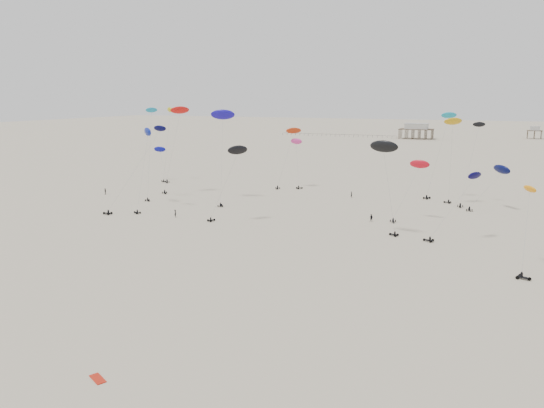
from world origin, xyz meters
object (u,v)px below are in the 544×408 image
at_px(pavilion_main, 416,132).
at_px(spectator_0, 176,217).
at_px(pavilion_small, 534,133).
at_px(rig_4, 414,175).
at_px(rig_9, 169,126).
at_px(rig_0, 162,159).

bearing_deg(pavilion_main, spectator_0, -93.99).
distance_m(pavilion_small, rig_4, 265.23).
xyz_separation_m(pavilion_small, rig_9, (-120.24, -234.84, 13.91)).
bearing_deg(rig_9, pavilion_small, -11.63).
distance_m(pavilion_main, rig_4, 234.52).
relative_size(rig_9, spectator_0, 11.66).
bearing_deg(spectator_0, pavilion_main, -36.04).
distance_m(rig_4, spectator_0, 53.82).
height_order(pavilion_main, rig_0, rig_0).
bearing_deg(pavilion_main, rig_0, -103.75).
xyz_separation_m(rig_0, spectator_0, (33.34, -43.97, -7.01)).
xyz_separation_m(pavilion_main, rig_0, (-50.95, -208.29, 2.79)).
bearing_deg(rig_9, rig_0, -176.20).
distance_m(rig_0, spectator_0, 55.63).
relative_size(pavilion_small, rig_9, 0.38).
distance_m(pavilion_main, rig_9, 211.32).
bearing_deg(pavilion_small, pavilion_main, -156.80).
relative_size(pavilion_main, rig_0, 1.78).
bearing_deg(pavilion_main, rig_4, -82.29).
bearing_deg(spectator_0, rig_9, 2.48).
height_order(pavilion_small, rig_9, rig_9).
bearing_deg(rig_4, rig_0, -31.01).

